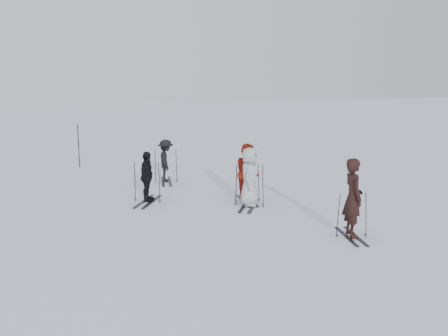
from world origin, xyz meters
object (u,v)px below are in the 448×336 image
(skier_uphill_far, at_px, (166,161))
(piste_marker, at_px, (79,146))
(skier_near_dark, at_px, (353,199))
(skier_grey, at_px, (250,177))
(skier_uphill_left, at_px, (147,177))
(skier_red, at_px, (248,173))

(skier_uphill_far, bearing_deg, piste_marker, 45.12)
(skier_near_dark, relative_size, skier_uphill_far, 1.24)
(skier_grey, xyz_separation_m, piste_marker, (-5.27, 8.00, 0.05))
(skier_near_dark, xyz_separation_m, skier_grey, (-1.59, 3.45, -0.09))
(skier_near_dark, distance_m, skier_grey, 3.80)
(skier_near_dark, bearing_deg, skier_uphill_far, 33.42)
(skier_near_dark, xyz_separation_m, piste_marker, (-6.86, 11.45, -0.04))
(skier_grey, xyz_separation_m, skier_uphill_left, (-2.98, 1.22, -0.10))
(skier_near_dark, height_order, skier_uphill_far, skier_near_dark)
(skier_uphill_left, bearing_deg, skier_near_dark, -110.87)
(skier_red, height_order, skier_uphill_far, skier_red)
(piste_marker, bearing_deg, skier_near_dark, -59.07)
(skier_uphill_far, bearing_deg, skier_near_dark, -148.71)
(skier_near_dark, relative_size, skier_red, 1.07)
(skier_uphill_left, height_order, skier_uphill_far, skier_uphill_left)
(skier_uphill_left, distance_m, skier_uphill_far, 2.99)
(piste_marker, bearing_deg, skier_uphill_left, -71.34)
(skier_uphill_left, height_order, piste_marker, piste_marker)
(skier_red, distance_m, skier_uphill_far, 4.11)
(skier_uphill_left, bearing_deg, piste_marker, 43.41)
(skier_grey, bearing_deg, piste_marker, 60.18)
(skier_uphill_far, distance_m, piste_marker, 5.11)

